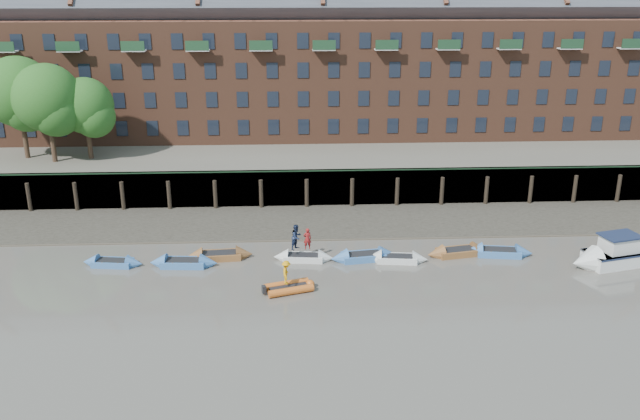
{
  "coord_description": "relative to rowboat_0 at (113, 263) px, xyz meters",
  "views": [
    {
      "loc": [
        -3.54,
        -34.71,
        19.81
      ],
      "look_at": [
        -1.3,
        12.0,
        3.2
      ],
      "focal_mm": 38.0,
      "sensor_mm": 36.0,
      "label": 1
    }
  ],
  "objects": [
    {
      "name": "person_rower_b",
      "position": [
        13.08,
        0.39,
        1.56
      ],
      "size": [
        1.12,
        1.15,
        1.86
      ],
      "primitive_type": "imported",
      "rotation": [
        0.0,
        0.0,
        0.9
      ],
      "color": "#19233F",
      "rests_on": "rowboat_3"
    },
    {
      "name": "person_rower_a",
      "position": [
        13.85,
        0.35,
        1.43
      ],
      "size": [
        0.64,
        0.47,
        1.6
      ],
      "primitive_type": "imported",
      "rotation": [
        0.0,
        0.0,
        3.3
      ],
      "color": "maroon",
      "rests_on": "rowboat_3"
    },
    {
      "name": "bank_terrace",
      "position": [
        16.14,
        26.1,
        1.38
      ],
      "size": [
        110.0,
        28.0,
        3.2
      ],
      "primitive_type": "cube",
      "color": "#5E594D",
      "rests_on": "ground"
    },
    {
      "name": "person_rib_crew",
      "position": [
        12.33,
        -4.63,
        1.11
      ],
      "size": [
        0.65,
        1.06,
        1.6
      ],
      "primitive_type": "imported",
      "rotation": [
        0.0,
        0.0,
        1.52
      ],
      "color": "orange",
      "rests_on": "rib_tender"
    },
    {
      "name": "tree_cluster",
      "position": [
        -9.47,
        17.45,
        8.78
      ],
      "size": [
        11.76,
        7.74,
        9.4
      ],
      "color": "#3A281C",
      "rests_on": "bank_terrace"
    },
    {
      "name": "rowboat_2",
      "position": [
        7.46,
        0.86,
        0.03
      ],
      "size": [
        4.94,
        1.81,
        1.4
      ],
      "rotation": [
        0.0,
        0.0,
        0.08
      ],
      "color": "brown",
      "rests_on": "ground"
    },
    {
      "name": "foreshore",
      "position": [
        16.14,
        8.1,
        -0.22
      ],
      "size": [
        110.0,
        8.0,
        0.5
      ],
      "primitive_type": "cube",
      "color": "#3D382F",
      "rests_on": "ground"
    },
    {
      "name": "rowboat_1",
      "position": [
        5.05,
        -0.32,
        0.03
      ],
      "size": [
        4.9,
        1.74,
        1.4
      ],
      "rotation": [
        0.0,
        0.0,
        -0.07
      ],
      "color": "#3D6EAD",
      "rests_on": "ground"
    },
    {
      "name": "apartment_terrace",
      "position": [
        16.14,
        27.09,
        12.6
      ],
      "size": [
        80.6,
        15.56,
        20.98
      ],
      "color": "brown",
      "rests_on": "bank_terrace"
    },
    {
      "name": "motor_launch",
      "position": [
        35.21,
        -1.6,
        0.5
      ],
      "size": [
        7.25,
        3.9,
        2.85
      ],
      "rotation": [
        0.0,
        0.0,
        3.39
      ],
      "color": "silver",
      "rests_on": "ground"
    },
    {
      "name": "rowboat_3",
      "position": [
        13.56,
        0.28,
        0.0
      ],
      "size": [
        4.47,
        1.72,
        1.26
      ],
      "rotation": [
        0.0,
        0.0,
        -0.11
      ],
      "color": "silver",
      "rests_on": "ground"
    },
    {
      "name": "rowboat_5",
      "position": [
        20.27,
        -0.26,
        0.01
      ],
      "size": [
        4.55,
        1.82,
        1.28
      ],
      "rotation": [
        0.0,
        0.0,
        -0.12
      ],
      "color": "silver",
      "rests_on": "ground"
    },
    {
      "name": "mud_band",
      "position": [
        16.14,
        4.7,
        -0.22
      ],
      "size": [
        110.0,
        1.6,
        0.1
      ],
      "primitive_type": "cube",
      "color": "#4C4336",
      "rests_on": "ground"
    },
    {
      "name": "rowboat_6",
      "position": [
        24.95,
        0.71,
        0.02
      ],
      "size": [
        4.96,
        2.28,
        1.39
      ],
      "rotation": [
        0.0,
        0.0,
        0.19
      ],
      "color": "brown",
      "rests_on": "ground"
    },
    {
      "name": "ground",
      "position": [
        16.14,
        -9.9,
        -0.22
      ],
      "size": [
        220.0,
        220.0,
        0.0
      ],
      "primitive_type": "plane",
      "color": "#5E5951",
      "rests_on": "ground"
    },
    {
      "name": "rowboat_7",
      "position": [
        27.93,
        0.51,
        0.03
      ],
      "size": [
        5.02,
        2.11,
        1.41
      ],
      "rotation": [
        0.0,
        0.0,
        -0.15
      ],
      "color": "#3D6EAD",
      "rests_on": "ground"
    },
    {
      "name": "river_wall",
      "position": [
        16.14,
        12.48,
        1.37
      ],
      "size": [
        110.0,
        1.23,
        3.3
      ],
      "color": "#2D2A26",
      "rests_on": "ground"
    },
    {
      "name": "rowboat_4",
      "position": [
        17.92,
        0.19,
        0.03
      ],
      "size": [
        5.02,
        2.11,
        1.41
      ],
      "rotation": [
        0.0,
        0.0,
        0.15
      ],
      "color": "#3D6EAD",
      "rests_on": "ground"
    },
    {
      "name": "rib_tender",
      "position": [
        12.6,
        -4.59,
        0.03
      ],
      "size": [
        3.39,
        2.39,
        0.57
      ],
      "rotation": [
        0.0,
        0.0,
        0.31
      ],
      "color": "#CA5F1F",
      "rests_on": "ground"
    },
    {
      "name": "rowboat_0",
      "position": [
        0.0,
        0.0,
        0.0
      ],
      "size": [
        4.44,
        1.79,
        1.25
      ],
      "rotation": [
        0.0,
        0.0,
        -0.13
      ],
      "color": "#3D6EAD",
      "rests_on": "ground"
    }
  ]
}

